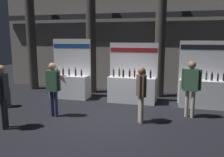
# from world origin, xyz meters

# --- Properties ---
(ground_plane) EXTENTS (26.41, 26.41, 0.00)m
(ground_plane) POSITION_xyz_m (0.00, 0.00, 0.00)
(ground_plane) COLOR black
(hall_colonnade) EXTENTS (13.20, 1.34, 6.55)m
(hall_colonnade) POSITION_xyz_m (0.00, 4.31, 3.21)
(hall_colonnade) COLOR gray
(hall_colonnade) RESTS_ON ground_plane
(exhibitor_booth_0) EXTENTS (1.73, 0.73, 2.53)m
(exhibitor_booth_0) POSITION_xyz_m (-2.14, 2.27, 0.62)
(exhibitor_booth_0) COLOR white
(exhibitor_booth_0) RESTS_ON ground_plane
(exhibitor_booth_1) EXTENTS (1.97, 0.66, 2.38)m
(exhibitor_booth_1) POSITION_xyz_m (0.59, 2.24, 0.62)
(exhibitor_booth_1) COLOR white
(exhibitor_booth_1) RESTS_ON ground_plane
(exhibitor_booth_2) EXTENTS (1.77, 0.66, 2.47)m
(exhibitor_booth_2) POSITION_xyz_m (3.26, 2.25, 0.63)
(exhibitor_booth_2) COLOR white
(exhibitor_booth_2) RESTS_ON ground_plane
(trash_bin) EXTENTS (0.39, 0.39, 0.72)m
(trash_bin) POSITION_xyz_m (-3.92, 0.38, 0.36)
(trash_bin) COLOR #38383D
(trash_bin) RESTS_ON ground_plane
(visitor_0) EXTENTS (0.55, 0.27, 1.79)m
(visitor_0) POSITION_xyz_m (-1.61, -0.13, 1.08)
(visitor_0) COLOR navy
(visitor_0) RESTS_ON ground_plane
(visitor_2) EXTENTS (0.34, 0.46, 1.72)m
(visitor_2) POSITION_xyz_m (1.24, 0.04, 1.01)
(visitor_2) COLOR #ADA393
(visitor_2) RESTS_ON ground_plane
(visitor_3) EXTENTS (0.62, 0.34, 1.85)m
(visitor_3) POSITION_xyz_m (2.73, 0.91, 1.13)
(visitor_3) COLOR #ADA393
(visitor_3) RESTS_ON ground_plane
(visitor_4) EXTENTS (0.31, 0.50, 1.83)m
(visitor_4) POSITION_xyz_m (-2.47, -1.42, 1.10)
(visitor_4) COLOR #23232D
(visitor_4) RESTS_ON ground_plane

